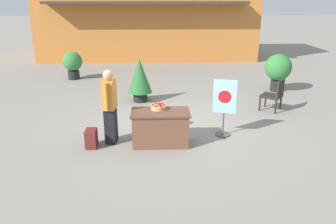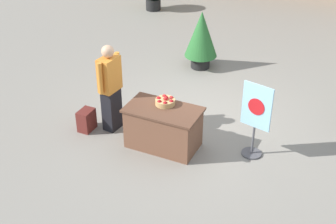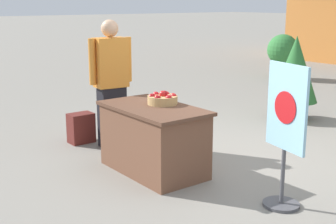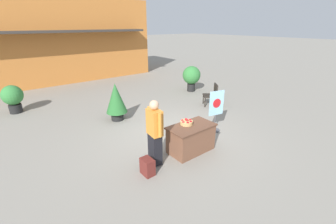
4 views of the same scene
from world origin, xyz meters
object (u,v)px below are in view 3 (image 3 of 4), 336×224
Objects in this scene: display_table at (154,139)px; poster_board at (285,132)px; person_visitor at (111,83)px; backpack at (81,128)px; potted_plant_far_left at (283,53)px; potted_plant_near_right at (295,73)px; apple_basket at (163,99)px.

poster_board is (1.54, 0.43, 0.36)m from display_table.
person_visitor reaches higher than backpack.
potted_plant_far_left is at bearing -127.95° from poster_board.
person_visitor is at bearing -70.78° from poster_board.
display_table is at bearing 5.35° from backpack.
display_table is at bearing -61.78° from potted_plant_far_left.
person_visitor is 1.23× the size of potted_plant_near_right.
person_visitor is at bearing -69.70° from potted_plant_far_left.
poster_board is at bearing -50.50° from potted_plant_far_left.
display_table is at bearing -77.09° from apple_basket.
apple_basket is 1.68m from backpack.
potted_plant_near_right is at bearing 100.47° from display_table.
poster_board is 0.99× the size of potted_plant_near_right.
backpack is 3.20m from poster_board.
person_visitor is 0.83m from backpack.
potted_plant_far_left is (-3.53, 6.58, 0.27)m from display_table.
potted_plant_far_left is at bearing 131.91° from potted_plant_near_right.
display_table is at bearing 0.00° from person_visitor.
potted_plant_near_right is at bearing -48.09° from potted_plant_far_left.
potted_plant_far_left reaches higher than backpack.
person_visitor reaches higher than potted_plant_near_right.
display_table is at bearing -61.71° from poster_board.
display_table is 3.17× the size of backpack.
backpack is at bearing -168.74° from apple_basket.
potted_plant_near_right reaches higher than display_table.
potted_plant_near_right is (0.94, 3.48, 0.58)m from backpack.
potted_plant_far_left is (-3.49, 6.42, -0.18)m from apple_basket.
person_visitor is (-1.14, 0.12, 0.49)m from display_table.
backpack is 0.30× the size of potted_plant_near_right.
display_table is 0.77× the size of person_visitor.
display_table is 1.17× the size of potted_plant_far_left.
poster_board reaches higher than backpack.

